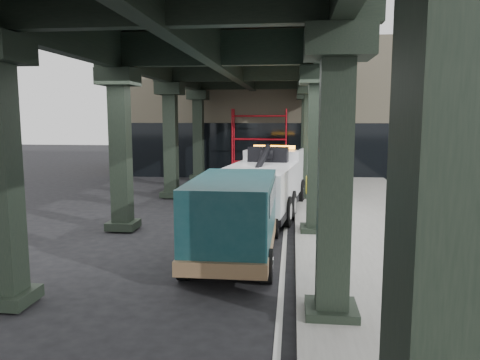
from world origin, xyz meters
The scene contains 8 objects.
ground centered at (0.00, 0.00, 0.00)m, with size 90.00×90.00×0.00m, color black.
sidewalk centered at (4.50, 2.00, 0.07)m, with size 5.00×40.00×0.15m, color gray.
lane_stripe centered at (1.70, 2.00, 0.01)m, with size 0.12×38.00×0.01m, color silver.
viaduct centered at (-0.40, 2.00, 5.46)m, with size 7.40×32.00×6.40m.
building centered at (2.00, 20.00, 4.00)m, with size 22.00×10.00×8.00m, color #C6B793.
scaffolding centered at (0.00, 14.64, 2.11)m, with size 3.08×0.88×4.00m.
tow_truck centered at (0.94, 5.24, 1.24)m, with size 3.06×7.97×2.55m.
towed_van centered at (0.47, -0.57, 1.13)m, with size 2.10×5.18×2.10m.
Camera 1 is at (1.89, -11.92, 3.57)m, focal length 35.00 mm.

